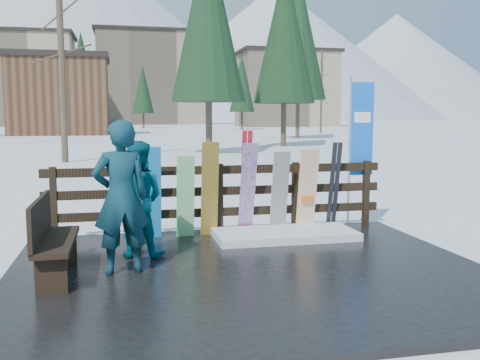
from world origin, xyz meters
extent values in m
plane|color=white|center=(0.00, 0.00, 0.00)|extent=(700.00, 700.00, 0.00)
cube|color=black|center=(0.00, 0.00, 0.04)|extent=(6.00, 5.00, 0.08)
cube|color=black|center=(-2.60, 2.20, 0.66)|extent=(0.10, 0.10, 1.15)
cube|color=black|center=(-1.30, 2.20, 0.66)|extent=(0.10, 0.10, 1.15)
cube|color=black|center=(0.00, 2.20, 0.66)|extent=(0.10, 0.10, 1.15)
cube|color=black|center=(1.30, 2.20, 0.66)|extent=(0.10, 0.10, 1.15)
cube|color=black|center=(2.60, 2.20, 0.66)|extent=(0.10, 0.10, 1.15)
cube|color=black|center=(0.00, 2.20, 0.43)|extent=(5.60, 0.05, 0.14)
cube|color=black|center=(0.00, 2.20, 0.78)|extent=(5.60, 0.05, 0.14)
cube|color=black|center=(0.00, 2.20, 1.13)|extent=(5.60, 0.05, 0.14)
cube|color=white|center=(0.94, 1.60, 0.14)|extent=(2.22, 1.00, 0.12)
cube|color=black|center=(-2.33, 0.16, 0.53)|extent=(0.40, 1.50, 0.06)
cube|color=black|center=(-2.33, -0.44, 0.30)|extent=(0.34, 0.06, 0.45)
cube|color=black|center=(-2.33, 0.76, 0.30)|extent=(0.34, 0.06, 0.45)
cube|color=black|center=(-2.51, 0.16, 0.80)|extent=(0.05, 1.50, 0.50)
cube|color=#1A7DD0|center=(-1.10, 1.98, 0.81)|extent=(0.26, 0.27, 1.46)
cube|color=silver|center=(-0.59, 1.98, 0.74)|extent=(0.28, 0.22, 1.31)
cube|color=gold|center=(-0.20, 1.98, 0.84)|extent=(0.27, 0.28, 1.52)
cube|color=silver|center=(0.42, 1.98, 0.83)|extent=(0.25, 0.45, 1.50)
cube|color=black|center=(0.96, 1.98, 0.76)|extent=(0.28, 0.29, 1.36)
cube|color=white|center=(1.44, 1.98, 0.77)|extent=(0.31, 0.28, 1.38)
cube|color=#B51621|center=(0.36, 2.05, 0.93)|extent=(0.07, 0.27, 1.70)
cube|color=#B51621|center=(0.45, 2.05, 0.93)|extent=(0.07, 0.27, 1.70)
cube|color=black|center=(1.89, 2.05, 0.83)|extent=(0.08, 0.28, 1.49)
cube|color=black|center=(1.98, 2.05, 0.83)|extent=(0.07, 0.28, 1.49)
cylinder|color=silver|center=(2.29, 2.25, 1.38)|extent=(0.04, 0.04, 2.60)
cube|color=blue|center=(2.51, 2.25, 1.78)|extent=(0.42, 0.02, 1.60)
imported|color=#104C4D|center=(-1.58, 0.22, 1.02)|extent=(0.76, 0.58, 1.88)
imported|color=#05586B|center=(-1.37, 1.00, 0.88)|extent=(0.94, 0.84, 1.60)
cube|color=tan|center=(-22.00, 110.00, 9.00)|extent=(22.00, 14.00, 18.00)
cube|color=black|center=(-22.00, 110.00, 18.30)|extent=(23.10, 14.70, 0.60)
cube|color=gray|center=(6.00, 130.00, 11.00)|extent=(26.00, 16.00, 22.00)
cube|color=black|center=(6.00, 130.00, 22.30)|extent=(27.30, 16.80, 0.60)
cube|color=tan|center=(30.00, 95.00, 7.00)|extent=(18.00, 12.00, 14.00)
cube|color=black|center=(30.00, 95.00, 14.30)|extent=(18.90, 12.60, 0.60)
cube|color=brown|center=(-8.00, 55.00, 4.00)|extent=(10.00, 8.00, 8.00)
cube|color=black|center=(-8.00, 55.00, 8.30)|extent=(10.50, 8.40, 0.60)
cylinder|color=#382B1E|center=(-4.00, 18.00, 5.81)|extent=(0.28, 0.28, 11.62)
cone|color=black|center=(3.00, 22.00, 5.53)|extent=(3.98, 3.98, 11.06)
cone|color=black|center=(9.00, 28.00, 5.71)|extent=(4.11, 4.11, 11.42)
cone|color=black|center=(14.00, 40.00, 6.96)|extent=(5.01, 5.01, 13.93)
cylinder|color=#382B1E|center=(22.00, 55.00, 4.92)|extent=(0.28, 0.28, 9.83)
cone|color=black|center=(-6.00, 60.00, 5.64)|extent=(4.06, 4.06, 11.29)
cone|color=black|center=(16.00, 72.00, 5.27)|extent=(3.80, 3.80, 10.55)
cone|color=black|center=(2.00, 85.00, 4.97)|extent=(3.58, 3.58, 9.94)
cone|color=white|center=(-30.00, 340.00, 60.00)|extent=(260.00, 260.00, 120.00)
cone|color=white|center=(90.00, 310.00, 40.00)|extent=(200.00, 200.00, 80.00)
cone|color=white|center=(180.00, 330.00, 35.00)|extent=(180.00, 180.00, 70.00)
camera|label=1|loc=(-1.54, -6.36, 2.00)|focal=40.00mm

